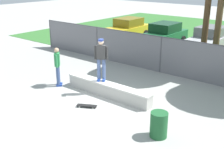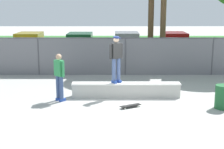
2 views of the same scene
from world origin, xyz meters
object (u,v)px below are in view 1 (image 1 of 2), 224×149
object	(u,v)px
concrete_ledge	(108,89)
car_green	(164,34)
trash_bin	(159,125)
skateboarder	(101,58)
bystander	(57,65)
car_silver	(210,39)
skateboard	(87,106)
car_yellow	(128,28)

from	to	relation	value
concrete_ledge	car_green	distance (m)	10.03
car_green	trash_bin	xyz separation A→B (m)	(6.10, -11.12, -0.41)
concrete_ledge	skateboarder	size ratio (longest dim) A/B	2.34
trash_bin	car_green	bearing A→B (deg)	118.73
concrete_ledge	bystander	distance (m)	2.71
concrete_ledge	car_green	xyz separation A→B (m)	(-2.72, 9.63, 0.55)
car_green	car_silver	distance (m)	3.22
skateboard	car_green	distance (m)	11.41
trash_bin	car_yellow	bearing A→B (deg)	130.02
skateboarder	skateboard	xyz separation A→B (m)	(0.50, -1.46, -1.53)
concrete_ledge	skateboard	size ratio (longest dim) A/B	5.40
skateboard	car_silver	distance (m)	11.63
bystander	trash_bin	world-z (taller)	bystander
car_yellow	car_silver	world-z (taller)	same
skateboard	concrete_ledge	bearing A→B (deg)	94.34
skateboard	car_yellow	size ratio (longest dim) A/B	0.19
car_silver	bystander	size ratio (longest dim) A/B	2.31
car_green	bystander	bearing A→B (deg)	-89.07
skateboarder	car_silver	xyz separation A→B (m)	(0.85, 10.14, -0.77)
trash_bin	bystander	bearing A→B (deg)	170.90
car_yellow	car_green	world-z (taller)	same
car_silver	trash_bin	xyz separation A→B (m)	(2.92, -11.69, -0.41)
skateboard	trash_bin	xyz separation A→B (m)	(3.27, -0.09, 0.35)
skateboard	trash_bin	bearing A→B (deg)	-1.58
trash_bin	concrete_ledge	bearing A→B (deg)	156.24
car_yellow	trash_bin	size ratio (longest dim) A/B	4.95
car_yellow	trash_bin	bearing A→B (deg)	-49.98
car_green	car_silver	world-z (taller)	same
skateboard	car_green	xyz separation A→B (m)	(-2.82, 11.03, 0.77)
skateboard	car_yellow	world-z (taller)	car_yellow
skateboarder	bystander	world-z (taller)	skateboarder
car_yellow	trash_bin	world-z (taller)	car_yellow
car_yellow	car_green	xyz separation A→B (m)	(3.48, -0.28, 0.00)
bystander	skateboard	bearing A→B (deg)	-17.92
skateboarder	skateboard	distance (m)	2.17
skateboarder	concrete_ledge	bearing A→B (deg)	-8.71
skateboard	car_yellow	distance (m)	12.97
car_silver	bystander	bearing A→B (deg)	-105.64
car_silver	skateboard	bearing A→B (deg)	-91.71
skateboarder	bystander	size ratio (longest dim) A/B	1.01
trash_bin	car_silver	bearing A→B (deg)	104.05
car_green	concrete_ledge	bearing A→B (deg)	-74.24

